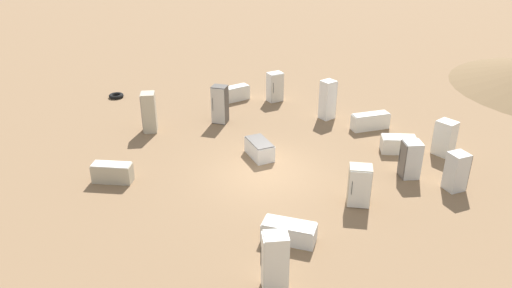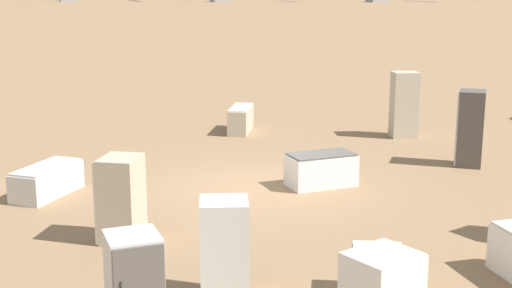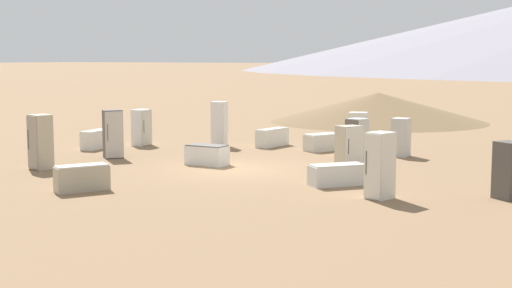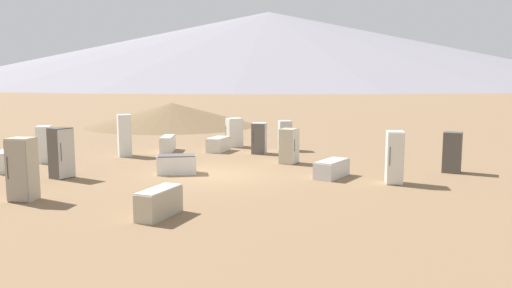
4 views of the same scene
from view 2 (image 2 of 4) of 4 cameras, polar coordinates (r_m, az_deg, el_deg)
ground_plane at (r=15.54m, az=-0.20°, el=-3.54°), size 1000.00×1000.00×0.00m
discarded_fridge_2 at (r=15.58m, az=-16.38°, el=-2.82°), size 1.75×1.64×0.64m
discarded_fridge_5 at (r=20.83m, az=11.75°, el=3.10°), size 0.80×0.84×1.88m
discarded_fridge_8 at (r=10.03m, az=-2.54°, el=-8.53°), size 0.85×0.83×1.49m
discarded_fridge_9 at (r=21.18m, az=-1.24°, el=1.99°), size 1.60×1.22×0.76m
discarded_fridge_11 at (r=17.97m, az=16.75°, el=1.21°), size 0.93×0.92×1.84m
discarded_fridge_12 at (r=10.12m, az=9.82°, el=-10.92°), size 1.62×1.30×0.70m
discarded_fridge_13 at (r=15.69m, az=5.24°, el=-2.06°), size 0.80×1.48×0.73m
discarded_fridge_15 at (r=12.51m, az=-10.78°, el=-4.35°), size 1.00×0.97×1.49m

